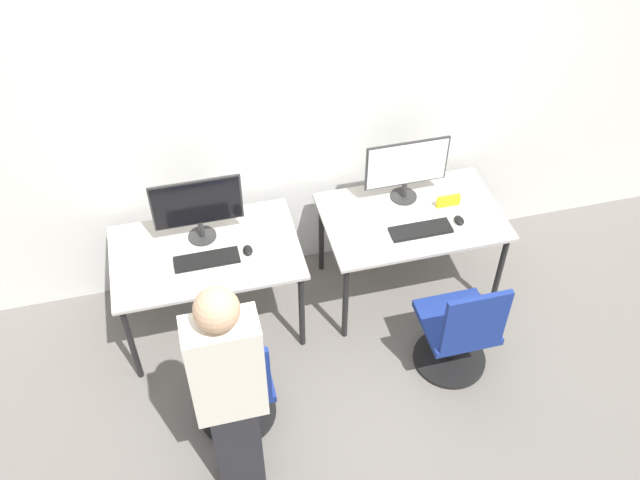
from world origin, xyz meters
The scene contains 14 objects.
ground_plane centered at (0.00, 0.00, 0.00)m, with size 20.00×20.00×0.00m, color slate.
wall_back centered at (0.00, 0.87, 1.40)m, with size 12.00×0.05×2.80m.
desk_left centered at (-0.69, 0.37, 0.64)m, with size 1.19×0.75×0.71m.
monitor_left centered at (-0.69, 0.51, 0.97)m, with size 0.56×0.18×0.46m.
keyboard_left centered at (-0.69, 0.29, 0.72)m, with size 0.41×0.13×0.02m.
mouse_left centered at (-0.43, 0.30, 0.72)m, with size 0.06×0.09×0.03m.
office_chair_left centered at (-0.66, -0.44, 0.35)m, with size 0.48×0.48×0.86m.
person_left centered at (-0.70, -0.80, 0.88)m, with size 0.36×0.21×1.61m.
desk_right centered at (0.69, 0.37, 0.64)m, with size 1.19×0.75×0.71m.
monitor_right centered at (0.69, 0.57, 0.97)m, with size 0.56×0.18×0.46m.
keyboard_right centered at (0.69, 0.22, 0.72)m, with size 0.41×0.13×0.02m.
mouse_right centered at (0.96, 0.24, 0.72)m, with size 0.06×0.09×0.03m.
office_chair_right centered at (0.77, -0.37, 0.35)m, with size 0.48×0.48×0.86m.
placard_right centered at (0.95, 0.41, 0.75)m, with size 0.16×0.03×0.08m.
Camera 1 is at (-0.75, -2.85, 3.91)m, focal length 40.00 mm.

